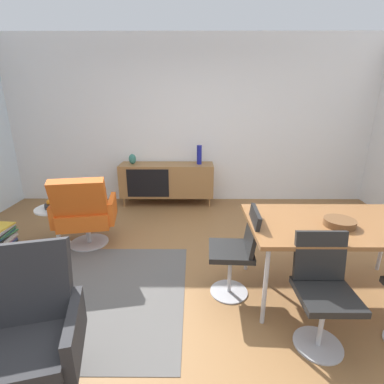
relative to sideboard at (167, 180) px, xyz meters
The scene contains 14 objects.
ground_plane 2.38m from the sideboard, 79.64° to the right, with size 8.32×8.32×0.00m, color olive.
wall_back 1.09m from the sideboard, 35.69° to the left, with size 6.80×0.12×2.80m, color white.
sideboard is the anchor object (origin of this frame).
vase_cobalt 0.72m from the sideboard, ahead, with size 0.08×0.08×0.32m.
vase_sculptural_dark 0.69m from the sideboard, behind, with size 0.12×0.12×0.17m.
dining_table 3.03m from the sideboard, 54.34° to the right, with size 1.60×0.90×0.74m.
wooden_bowl_on_table 3.08m from the sideboard, 55.82° to the right, with size 0.26×0.26×0.06m, color brown.
dining_chair_front_left 3.33m from the sideboard, 64.92° to the right, with size 0.40×0.43×0.86m.
dining_chair_near_window 2.61m from the sideboard, 70.48° to the right, with size 0.44×0.42×0.86m.
lounge_chair_red 1.78m from the sideboard, 119.45° to the right, with size 0.80×0.75×0.95m.
armchair_black_shell 3.48m from the sideboard, 99.45° to the right, with size 0.82×0.78×0.95m.
side_table_round 1.99m from the sideboard, 128.49° to the right, with size 0.44×0.44×0.52m.
fruit_bowl 1.99m from the sideboard, 128.48° to the right, with size 0.20×0.20×0.11m.
area_rug 2.63m from the sideboard, 106.12° to the right, with size 2.20×1.70×0.01m, color #595654.
Camera 1 is at (0.04, -2.45, 1.77)m, focal length 26.41 mm.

